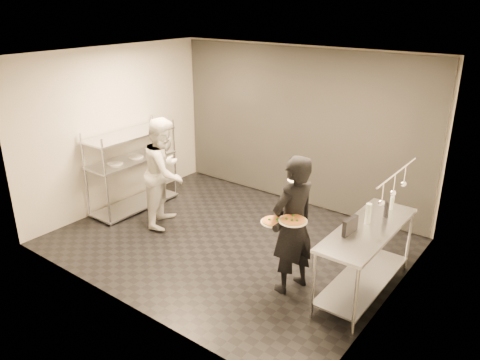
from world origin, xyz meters
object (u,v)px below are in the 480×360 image
Objects in this scene: pizza_plate_far at (293,220)px; bottle_clear at (392,203)px; chef at (165,172)px; pos_monitor at (350,226)px; pizza_plate_near at (274,221)px; pass_rack at (132,167)px; salad_plate at (297,179)px; waiter at (293,225)px; bottle_dark at (386,209)px; bottle_green at (368,213)px; prep_counter at (366,249)px.

bottle_clear is (0.69, 1.37, -0.08)m from pizza_plate_far.
pos_monitor is at bearing -118.28° from chef.
pizza_plate_far is at bearing 5.43° from pizza_plate_near.
chef reaches higher than pass_rack.
chef is 2.82m from pizza_plate_far.
pass_rack is 5.00× the size of pizza_plate_near.
pizza_plate_near is 0.64m from salad_plate.
waiter reaches higher than bottle_clear.
waiter is 0.70m from pos_monitor.
bottle_dark is at bearing 5.39° from pass_rack.
bottle_dark reaches higher than pizza_plate_near.
bottle_clear is (0.09, 0.59, -0.04)m from bottle_green.
pizza_plate_near is at bearing -146.78° from pos_monitor.
pizza_plate_far is (0.11, -0.20, 0.18)m from waiter.
waiter is 2.67m from chef.
bottle_dark is at bearing 68.83° from bottle_green.
chef is 3.31m from pos_monitor.
pass_rack reaches higher than bottle_dark.
chef is 6.49× the size of pos_monitor.
salad_plate is 0.97m from bottle_green.
pass_rack is at bearing 59.82° from chef.
bottle_clear is at bearing 43.97° from salad_plate.
pass_rack is 7.41× the size of bottle_dark.
prep_counter is 1.00× the size of chef.
waiter reaches higher than pos_monitor.
waiter is at bearing -124.45° from bottle_clear.
pizza_plate_far is 1.39× the size of salad_plate.
pass_rack is at bearing -178.36° from pos_monitor.
pos_monitor is 0.39m from bottle_green.
bottle_clear is at bearing 160.36° from waiter.
waiter is at bearing -7.60° from pass_rack.
prep_counter is 10.21× the size of bottle_clear.
chef is at bearing 167.90° from pizza_plate_far.
bottle_clear is (0.93, 0.90, -0.40)m from salad_plate.
salad_plate reaches higher than pizza_plate_near.
chef is 3.53m from bottle_clear.
pizza_plate_near is at bearing -142.64° from prep_counter.
pizza_plate_near is at bearing -91.17° from salad_plate.
pass_rack is 4.65× the size of pizza_plate_far.
salad_plate is at bearing -147.48° from bottle_dark.
bottle_green is at bearing 43.37° from pizza_plate_near.
pass_rack is 0.89× the size of chef.
pos_monitor reaches higher than prep_counter.
chef reaches higher than pos_monitor.
bottle_green is 1.21× the size of bottle_dark.
pizza_plate_far is at bearing -116.69° from bottle_clear.
pizza_plate_near reaches higher than prep_counter.
waiter is 7.35× the size of salad_plate.
pizza_plate_far is (3.66, -0.67, 0.32)m from pass_rack.
bottle_clear is 0.29m from bottle_dark.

